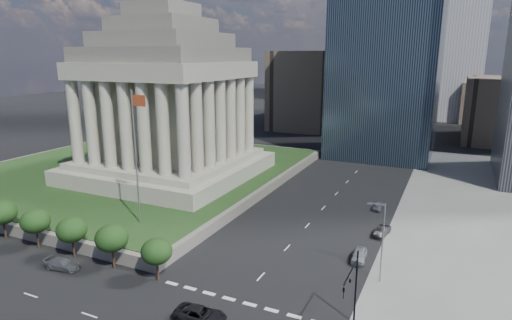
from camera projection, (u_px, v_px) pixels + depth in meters
The scene contains 16 objects.
ground at pixel (376, 150), 123.08m from camera, with size 500.00×500.00×0.00m, color black.
plaza_terrace at pixel (136, 171), 97.52m from camera, with size 66.00×70.00×1.80m, color #625E54.
plaza_lawn at pixel (136, 167), 97.29m from camera, with size 64.00×68.00×0.10m, color #213917.
war_memorial at pixel (166, 82), 86.32m from camera, with size 34.00×34.00×39.00m, color #9D9883, non-canonical shape.
flagpole at pixel (136, 150), 62.18m from camera, with size 2.52×0.24×20.00m.
tree_row at pixel (19, 224), 61.46m from camera, with size 53.00×4.00×6.00m, color black, non-canonical shape.
midrise_glass at pixel (388, 42), 110.70m from camera, with size 26.00×26.00×60.00m, color black.
building_filler_ne at pixel (499, 110), 133.84m from camera, with size 20.00×30.00×20.00m, color brown.
building_filler_nw at pixel (310, 90), 158.50m from camera, with size 24.00×30.00×28.00m, color brown.
traffic_signal_ne at pixel (352, 285), 40.82m from camera, with size 0.30×5.74×8.00m.
street_lamp_north at pixel (381, 238), 50.31m from camera, with size 2.13×0.22×10.00m.
pickup_truck at pixel (200, 315), 43.74m from camera, with size 2.56×5.55×1.54m, color black.
suv_grey at pixel (62, 264), 54.53m from camera, with size 1.93×4.75×1.38m, color #54555B.
parked_sedan_near at pixel (359, 255), 56.85m from camera, with size 4.38×1.76×1.49m, color #9C9EA4.
parked_sedan_mid at pixel (382, 231), 64.63m from camera, with size 1.47×4.21×1.39m, color black.
parked_sedan_far at pixel (378, 206), 75.60m from camera, with size 1.45×3.61×1.23m, color slate.
Camera 1 is at (19.80, -23.51, 26.62)m, focal length 30.00 mm.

